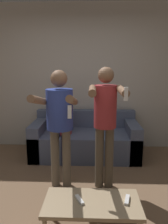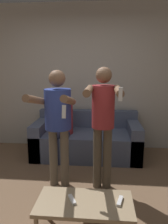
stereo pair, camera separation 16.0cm
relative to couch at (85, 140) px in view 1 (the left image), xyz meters
The scene contains 9 objects.
ground_plane 1.60m from the couch, 93.44° to the right, with size 14.00×14.00×0.00m, color brown.
wall_back 1.18m from the couch, 101.24° to the left, with size 6.40×0.06×2.70m.
couch is the anchor object (origin of this frame).
person_standing_left 1.31m from the couch, 104.70° to the right, with size 0.45×0.79×1.53m.
person_standing_right 1.32m from the couch, 75.31° to the right, with size 0.40×0.73×1.57m.
person_seated 0.57m from the couch, 153.47° to the right, with size 0.32×0.53×1.16m.
coffee_table 1.92m from the couch, 86.11° to the right, with size 0.89×0.45×0.35m.
remote_near 1.91m from the couch, 89.62° to the right, with size 0.10×0.15×0.02m.
remote_far 1.95m from the couch, 76.53° to the right, with size 0.07×0.15×0.02m.
Camera 1 is at (0.22, -2.14, 1.58)m, focal length 35.00 mm.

